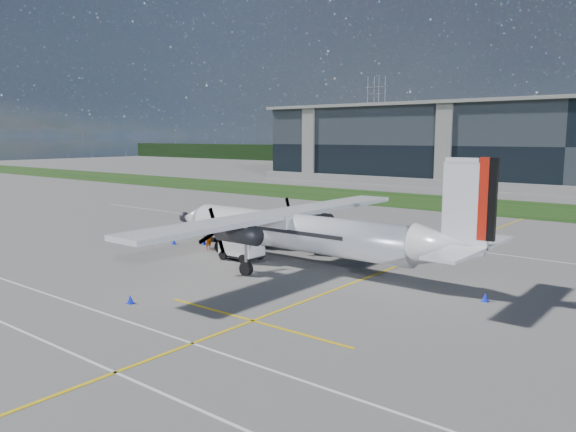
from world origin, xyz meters
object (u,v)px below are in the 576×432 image
Objects in this scene: fuel_tanker_truck at (235,227)px; baggage_tug at (241,246)px; pylon_west at (376,120)px; safety_cone_fwd at (174,241)px; safety_cone_tail at (485,297)px; ground_crew_person at (209,238)px; turboprop_aircraft at (307,212)px; safety_cone_portwing at (130,299)px; safety_cone_nose_stbd at (204,242)px.

baggage_tug is at bearing -42.25° from fuel_tanker_truck.
pylon_west is 159.43m from safety_cone_fwd.
pylon_west is at bearing 122.03° from safety_cone_tail.
ground_crew_person is 4.14m from safety_cone_fwd.
pylon_west is at bearing 118.34° from turboprop_aircraft.
safety_cone_portwing is 17.29m from safety_cone_fwd.
turboprop_aircraft is 53.69× the size of safety_cone_fwd.
safety_cone_nose_stbd is (-6.60, 2.33, -0.76)m from baggage_tug.
safety_cone_nose_stbd is at bearing 160.52° from baggage_tug.
turboprop_aircraft is at bearing -0.17° from safety_cone_fwd.
safety_cone_fwd is (-3.60, -3.86, -1.08)m from fuel_tanker_truck.
turboprop_aircraft is 6.33m from baggage_tug.
baggage_tug is at bearing -5.32° from safety_cone_fwd.
baggage_tug is at bearing -101.09° from ground_crew_person.
pylon_west is 158.93m from safety_cone_nose_stbd.
baggage_tug reaches higher than safety_cone_nose_stbd.
safety_cone_portwing is (8.02, -16.67, -1.08)m from fuel_tanker_truck.
pylon_west is 175.86m from safety_cone_portwing.
turboprop_aircraft reaches higher than safety_cone_nose_stbd.
turboprop_aircraft is 7.94× the size of baggage_tug.
pylon_west is at bearing 115.58° from fuel_tanker_truck.
pylon_west is 60.00× the size of safety_cone_fwd.
pylon_west is 15.98× the size of ground_crew_person.
safety_cone_tail is (18.11, 0.69, -0.76)m from baggage_tug.
ground_crew_person is (-4.67, 1.05, -0.08)m from baggage_tug.
baggage_tug reaches higher than safety_cone_fwd.
ground_crew_person is 22.79m from safety_cone_tail.
turboprop_aircraft is at bearing -7.35° from safety_cone_nose_stbd.
safety_cone_fwd is at bearing -132.98° from fuel_tanker_truck.
turboprop_aircraft is (78.34, -145.28, -10.97)m from pylon_west.
pylon_west is 157.34m from fuel_tanker_truck.
safety_cone_nose_stbd is at bearing 176.19° from safety_cone_tail.
safety_cone_portwing is at bearing -64.40° from pylon_west.
safety_cone_nose_stbd and safety_cone_fwd have the same top height.
turboprop_aircraft reaches higher than safety_cone_portwing.
ground_crew_person is 3.75× the size of safety_cone_tail.
pylon_west is 165.42m from turboprop_aircraft.
baggage_tug is at bearing -19.48° from safety_cone_nose_stbd.
safety_cone_nose_stbd is at bearing 35.26° from safety_cone_fwd.
safety_cone_nose_stbd is 1.00× the size of safety_cone_portwing.
ground_crew_person is (68.16, -145.00, -14.06)m from pylon_west.
pylon_west is at bearing 114.74° from safety_cone_nose_stbd.
safety_cone_nose_stbd is (-12.11, 1.56, -3.78)m from turboprop_aircraft.
safety_cone_fwd is at bearing 179.73° from safety_cone_tail.
turboprop_aircraft is at bearing -20.12° from fuel_tanker_truck.
pylon_west reaches higher than turboprop_aircraft.
ground_crew_person is at bearing 179.09° from safety_cone_tail.
safety_cone_tail is (22.78, -0.36, -0.69)m from ground_crew_person.
ground_crew_person is 3.75× the size of safety_cone_portwing.
fuel_tanker_truck is 14.22× the size of safety_cone_nose_stbd.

